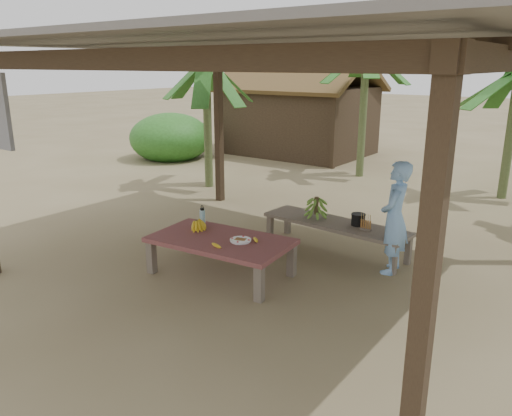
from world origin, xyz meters
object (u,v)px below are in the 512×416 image
Objects in this scene: cooking_pot at (358,220)px; woman at (395,218)px; bench at (335,226)px; plate at (240,240)px; ripe_banana_bunch at (196,224)px; water_flask at (202,217)px; work_table at (221,243)px.

woman reaches higher than cooking_pot.
bench is 1.67m from plate.
bench is at bearing -109.94° from woman.
bench is 2.03m from ripe_banana_bunch.
ripe_banana_bunch is at bearing 178.41° from plate.
ripe_banana_bunch is at bearing -134.84° from cooking_pot.
water_flask is at bearing -139.71° from cooking_pot.
ripe_banana_bunch is 0.21m from water_flask.
work_table is at bearing -58.37° from woman.
woman reaches higher than bench.
woman is (2.31, 1.15, 0.13)m from water_flask.
water_flask is (-0.07, 0.20, 0.04)m from ripe_banana_bunch.
ripe_banana_bunch is at bearing -126.27° from bench.
work_table is at bearing -8.72° from ripe_banana_bunch.
bench is at bearing 71.98° from plate.
cooking_pot is at bearing 45.16° from ripe_banana_bunch.
plate reaches higher than bench.
ripe_banana_bunch is 0.95× the size of plate.
ripe_banana_bunch is 1.32× the size of cooking_pot.
work_table is at bearing -112.65° from bench.
plate is at bearing -54.44° from woman.
plate is 0.18× the size of woman.
cooking_pot is at bearing 40.29° from water_flask.
cooking_pot is at bearing 63.06° from plate.
work_table is at bearing -123.41° from cooking_pot.
water_flask is (-1.36, -1.36, 0.22)m from bench.
cooking_pot is (1.12, 1.70, 0.10)m from work_table.
bench is 1.49× the size of woman.
woman is at bearing -9.13° from bench.
bench is 8.26× the size of plate.
work_table is 9.83× the size of cooking_pot.
ripe_banana_bunch is 0.17× the size of woman.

